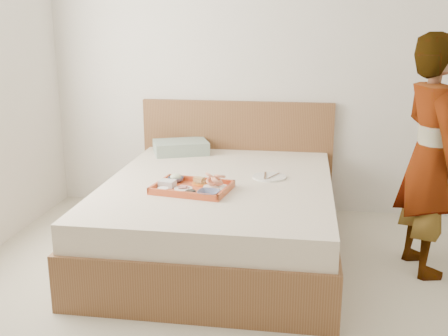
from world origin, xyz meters
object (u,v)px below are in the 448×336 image
tray (192,187)px  dinner_plate (269,177)px  bed (219,216)px  person (430,156)px

tray → dinner_plate: bearing=47.4°
bed → dinner_plate: (0.34, 0.12, 0.27)m
tray → dinner_plate: (0.48, 0.37, -0.02)m
tray → bed: bearing=70.7°
dinner_plate → person: 1.08m
bed → person: (1.38, -0.07, 0.51)m
dinner_plate → person: person is taller
tray → dinner_plate: 0.61m
bed → dinner_plate: dinner_plate is taller
bed → person: person is taller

